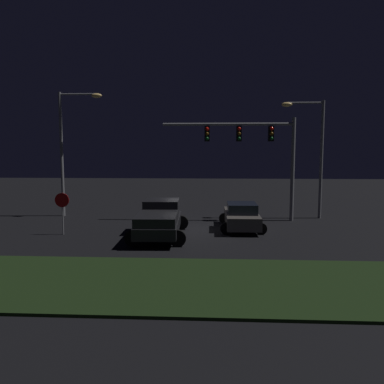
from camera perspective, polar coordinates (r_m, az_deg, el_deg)
The scene contains 8 objects.
ground_plane at distance 21.73m, azimuth -0.48°, elevation -5.57°, with size 80.00×80.00×0.00m, color black.
grass_median at distance 13.02m, azimuth -2.98°, elevation -13.45°, with size 23.48×5.43×0.10m, color black.
pickup_truck at distance 19.72m, azimuth -4.85°, elevation -3.84°, with size 3.00×5.47×1.80m.
car_sedan at distance 21.77m, azimuth 7.44°, elevation -3.62°, with size 2.49×4.41×1.51m.
traffic_signal_gantry at distance 24.33m, azimuth 9.31°, elevation 7.22°, with size 8.32×0.56×6.50m.
street_lamp_left at distance 26.98m, azimuth -17.89°, elevation 7.65°, with size 2.95×0.44×8.32m.
street_lamp_right at distance 26.06m, azimuth 17.69°, elevation 6.89°, with size 2.77×0.44×7.66m.
stop_sign at distance 21.15m, azimuth -18.93°, elevation -1.93°, with size 0.76×0.08×2.23m.
Camera 1 is at (1.31, -21.24, 4.42)m, focal length 35.49 mm.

